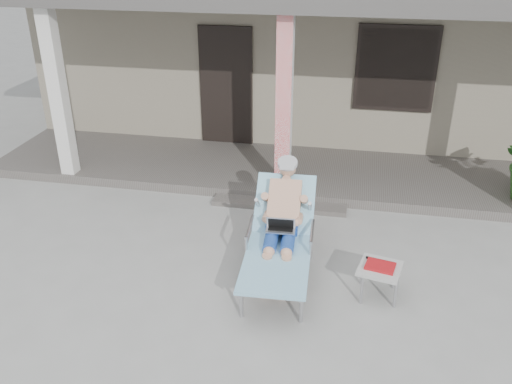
# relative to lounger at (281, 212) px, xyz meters

# --- Properties ---
(ground) EXTENTS (60.00, 60.00, 0.00)m
(ground) POSITION_rel_lounger_xyz_m (-0.26, -0.26, -0.78)
(ground) COLOR #9E9E99
(ground) RESTS_ON ground
(house) EXTENTS (10.40, 5.40, 3.30)m
(house) POSITION_rel_lounger_xyz_m (-0.26, 6.24, 0.88)
(house) COLOR gray
(house) RESTS_ON ground
(porch_deck) EXTENTS (10.00, 2.00, 0.15)m
(porch_deck) POSITION_rel_lounger_xyz_m (-0.26, 2.74, -0.71)
(porch_deck) COLOR #605B56
(porch_deck) RESTS_ON ground
(porch_overhang) EXTENTS (10.00, 2.30, 2.85)m
(porch_overhang) POSITION_rel_lounger_xyz_m (-0.26, 2.69, 2.00)
(porch_overhang) COLOR silver
(porch_overhang) RESTS_ON porch_deck
(porch_step) EXTENTS (2.00, 0.30, 0.07)m
(porch_step) POSITION_rel_lounger_xyz_m (-0.26, 1.59, -0.75)
(porch_step) COLOR #605B56
(porch_step) RESTS_ON ground
(lounger) EXTENTS (0.82, 1.99, 1.27)m
(lounger) POSITION_rel_lounger_xyz_m (0.00, 0.00, 0.00)
(lounger) COLOR #B7B7BC
(lounger) RESTS_ON ground
(side_table) EXTENTS (0.54, 0.54, 0.41)m
(side_table) POSITION_rel_lounger_xyz_m (1.16, -0.31, -0.44)
(side_table) COLOR #B3B3AE
(side_table) RESTS_ON ground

